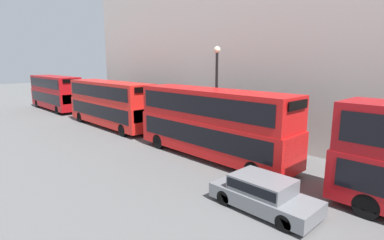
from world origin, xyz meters
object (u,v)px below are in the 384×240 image
Objects in this scene: bus_third_in_queue at (110,102)px; car_hatchback at (263,193)px; bus_second_in_queue at (212,121)px; bus_trailing at (55,91)px.

car_hatchback is (-3.40, -18.57, -1.57)m from bus_third_in_queue.
bus_second_in_queue reaches higher than car_hatchback.
bus_second_in_queue reaches higher than bus_trailing.
bus_second_in_queue is at bearing -90.00° from bus_trailing.
bus_trailing is 32.49m from car_hatchback.
bus_second_in_queue is at bearing -90.00° from bus_third_in_queue.
bus_third_in_queue is 1.08× the size of bus_trailing.
bus_trailing is (-0.00, 26.33, -0.05)m from bus_second_in_queue.
bus_second_in_queue is 1.06× the size of bus_trailing.
bus_trailing is at bearing 83.99° from car_hatchback.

